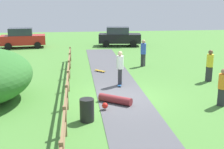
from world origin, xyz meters
TOP-DOWN VIEW (x-y plane):
  - ground_plane at (0.00, 0.00)m, footprint 60.00×60.00m
  - asphalt_path at (0.00, 0.00)m, footprint 2.40×28.00m
  - wooden_fence at (-2.60, 0.00)m, footprint 0.12×18.12m
  - trash_bin at (-1.80, -2.65)m, footprint 0.56×0.56m
  - skater_riding at (0.19, 1.96)m, footprint 0.46×0.82m
  - skater_fallen at (-0.49, -0.90)m, footprint 1.50×1.49m
  - skateboard_loose at (-0.65, 5.19)m, footprint 0.70×0.71m
  - bystander_orange at (4.19, -1.68)m, footprint 0.52×0.52m
  - bystander_blue at (2.53, 6.53)m, footprint 0.54×0.54m
  - bystander_yellow at (5.42, 2.23)m, footprint 0.43×0.43m
  - parked_car_black at (2.25, 16.09)m, footprint 4.40×2.46m
  - parked_car_red at (-7.30, 16.08)m, footprint 4.35×2.32m

SIDE VIEW (x-z plane):
  - ground_plane at x=0.00m, z-range 0.00..0.00m
  - asphalt_path at x=0.00m, z-range 0.00..0.02m
  - skateboard_loose at x=-0.65m, z-range 0.05..0.13m
  - skater_fallen at x=-0.49m, z-range 0.02..0.38m
  - trash_bin at x=-1.80m, z-range 0.00..0.90m
  - wooden_fence at x=-2.60m, z-range 0.12..1.22m
  - bystander_orange at x=4.19m, z-range 0.08..1.78m
  - parked_car_black at x=2.25m, z-range 0.00..1.92m
  - parked_car_red at x=-7.30m, z-range 0.00..1.92m
  - bystander_yellow at x=5.42m, z-range 0.10..1.94m
  - bystander_blue at x=2.53m, z-range 0.11..1.99m
  - skater_riding at x=0.19m, z-range 0.14..2.04m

